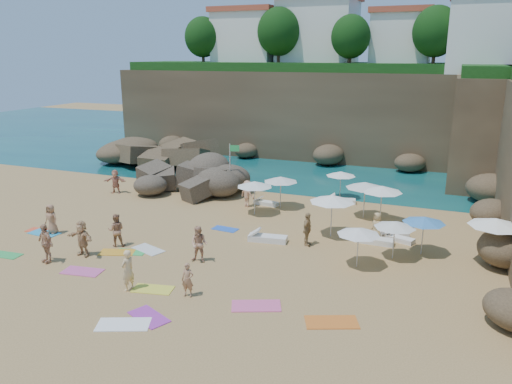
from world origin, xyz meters
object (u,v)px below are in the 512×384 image
at_px(parasol_0, 255,184).
at_px(person_stand_3, 307,229).
at_px(parasol_2, 341,174).
at_px(person_stand_5, 115,181).
at_px(person_stand_1, 116,230).
at_px(person_stand_6, 128,270).
at_px(rock_outcrop, 184,193).
at_px(lounger_0, 341,201).
at_px(flag_pole, 232,163).
at_px(person_stand_4, 377,226).
at_px(person_stand_2, 248,194).
at_px(parasol_1, 281,179).

xyz_separation_m(parasol_0, person_stand_3, (4.46, -3.89, -1.03)).
xyz_separation_m(parasol_2, person_stand_5, (-15.17, -4.46, -0.90)).
bearing_deg(person_stand_1, person_stand_6, 104.06).
height_order(parasol_0, person_stand_3, parasol_0).
bearing_deg(rock_outcrop, lounger_0, 8.37).
height_order(flag_pole, lounger_0, flag_pole).
xyz_separation_m(rock_outcrop, person_stand_6, (5.35, -14.18, 0.89)).
bearing_deg(person_stand_4, person_stand_6, -77.64).
height_order(parasol_2, lounger_0, parasol_2).
xyz_separation_m(parasol_2, person_stand_3, (0.29, -9.22, -0.87)).
bearing_deg(parasol_0, lounger_0, 43.54).
bearing_deg(person_stand_3, person_stand_5, 76.02).
xyz_separation_m(person_stand_3, person_stand_5, (-15.46, 4.76, -0.03)).
distance_m(parasol_0, person_stand_5, 11.08).
bearing_deg(flag_pole, parasol_0, -46.94).
bearing_deg(parasol_2, rock_outcrop, -165.86).
bearing_deg(person_stand_2, person_stand_5, 25.27).
distance_m(flag_pole, person_stand_4, 11.87).
xyz_separation_m(flag_pole, parasol_1, (4.03, -1.37, -0.46)).
height_order(lounger_0, person_stand_1, person_stand_1).
relative_size(person_stand_2, person_stand_6, 0.97).
xyz_separation_m(lounger_0, person_stand_3, (-0.02, -8.15, 0.73)).
bearing_deg(flag_pole, person_stand_2, -44.13).
relative_size(flag_pole, person_stand_6, 2.07).
bearing_deg(person_stand_3, parasol_1, 33.96).
bearing_deg(flag_pole, parasol_1, -18.74).
bearing_deg(parasol_2, person_stand_4, -63.79).
bearing_deg(person_stand_3, flag_pole, 49.59).
height_order(flag_pole, parasol_2, flag_pole).
relative_size(rock_outcrop, person_stand_1, 3.94).
bearing_deg(parasol_1, parasol_2, 48.57).
bearing_deg(parasol_0, parasol_1, 59.47).
distance_m(parasol_1, person_stand_3, 6.71).
height_order(flag_pole, person_stand_6, flag_pole).
relative_size(person_stand_1, person_stand_4, 1.13).
relative_size(person_stand_2, person_stand_3, 0.99).
xyz_separation_m(rock_outcrop, parasol_1, (7.53, -0.84, 1.90)).
distance_m(person_stand_3, person_stand_6, 9.45).
relative_size(parasol_0, person_stand_2, 1.27).
height_order(parasol_2, person_stand_5, parasol_2).
distance_m(person_stand_1, person_stand_4, 13.60).
relative_size(rock_outcrop, person_stand_6, 3.82).
xyz_separation_m(parasol_0, person_stand_6, (-1.11, -11.53, -1.02)).
xyz_separation_m(flag_pole, person_stand_4, (10.66, -4.99, -1.59)).
height_order(parasol_0, person_stand_5, parasol_0).
distance_m(rock_outcrop, person_stand_3, 12.76).
bearing_deg(parasol_0, parasol_2, 51.93).
bearing_deg(person_stand_1, lounger_0, -155.13).
bearing_deg(person_stand_4, person_stand_5, -133.66).
relative_size(person_stand_3, person_stand_5, 1.04).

